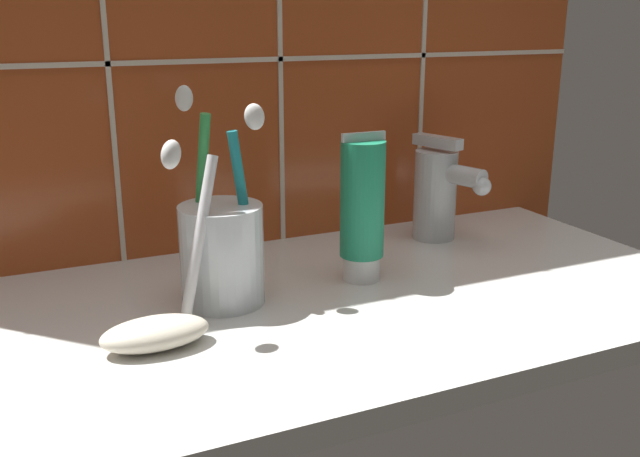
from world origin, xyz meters
TOP-DOWN VIEW (x-y plane):
  - sink_counter at (0.00, 0.00)cm, footprint 70.08×36.31cm
  - toothbrush_cup at (-9.78, 2.83)cm, footprint 10.46×10.53cm
  - toothpaste_tube at (3.90, 2.87)cm, footprint 4.35×4.14cm
  - sink_faucet at (17.53, 10.58)cm, footprint 5.17×9.92cm
  - soap_bar at (-17.08, -3.67)cm, footprint 8.22×4.25cm

SIDE VIEW (x-z plane):
  - sink_counter at x=0.00cm, z-range 0.00..2.00cm
  - soap_bar at x=-17.08cm, z-range 2.00..4.37cm
  - toothbrush_cup at x=-9.78cm, z-range -2.39..16.27cm
  - sink_faucet at x=17.53cm, z-range 1.78..13.30cm
  - toothpaste_tube at x=3.90cm, z-range 1.92..15.97cm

